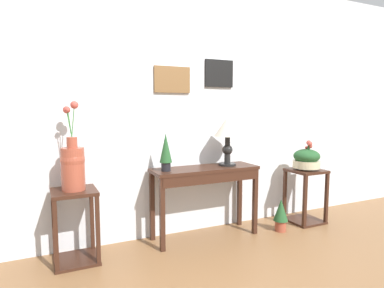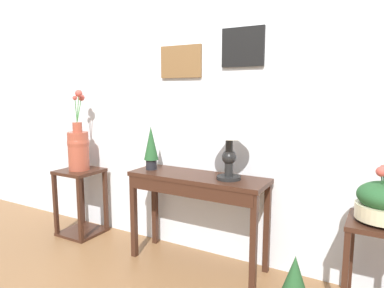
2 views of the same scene
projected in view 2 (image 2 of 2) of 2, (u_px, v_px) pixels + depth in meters
The scene contains 9 objects.
back_wall_with_art at pixel (213, 94), 2.91m from camera, with size 9.00×0.13×2.80m.
console_table at pixel (196, 190), 2.77m from camera, with size 1.14×0.37×0.76m.
table_lamp at pixel (229, 130), 2.58m from camera, with size 0.29×0.29×0.53m.
potted_plant_on_console at pixel (151, 146), 2.94m from camera, with size 0.12×0.12×0.37m.
pedestal_stand_left at pixel (81, 202), 3.45m from camera, with size 0.38×0.38×0.66m.
flower_vase_tall_left at pixel (78, 146), 3.37m from camera, with size 0.21×0.23×0.78m.
pedestal_stand_right at pixel (378, 273), 2.11m from camera, with size 0.38×0.38×0.65m.
planter_bowl_wide_right at pixel (384, 201), 2.04m from camera, with size 0.31×0.31×0.35m.
potted_plant_floor at pixel (295, 280), 2.25m from camera, with size 0.16×0.16×0.37m.
Camera 2 is at (1.30, -1.27, 1.41)m, focal length 32.40 mm.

